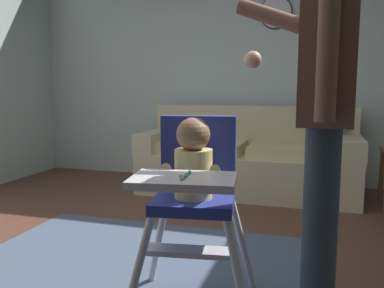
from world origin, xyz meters
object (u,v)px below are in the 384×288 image
at_px(couch, 249,159).
at_px(high_chair, 194,179).
at_px(adult_standing, 323,115).
at_px(wall_clock, 276,12).

bearing_deg(couch, high_chair, 3.00).
relative_size(couch, adult_standing, 1.28).
bearing_deg(couch, adult_standing, 15.88).
relative_size(high_chair, wall_clock, 2.69).
height_order(couch, wall_clock, wall_clock).
xyz_separation_m(couch, adult_standing, (0.67, -2.35, 0.62)).
bearing_deg(couch, wall_clock, 159.43).
distance_m(couch, adult_standing, 2.52).
bearing_deg(wall_clock, high_chair, -91.15).
relative_size(adult_standing, wall_clock, 4.82).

